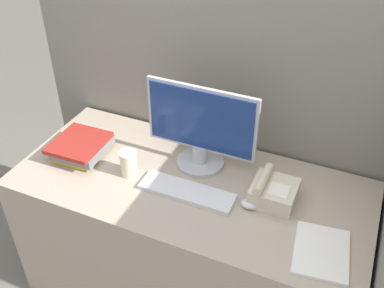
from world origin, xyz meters
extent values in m
cube|color=gray|center=(0.00, 0.73, 0.75)|extent=(1.95, 0.04, 1.51)
cube|color=tan|center=(0.00, 0.35, 0.36)|extent=(1.55, 0.69, 0.73)
cylinder|color=#B7B7BC|center=(-0.01, 0.49, 0.74)|extent=(0.22, 0.22, 0.02)
cylinder|color=#B7B7BC|center=(-0.01, 0.49, 0.79)|extent=(0.07, 0.07, 0.08)
cube|color=#B7B7BC|center=(-0.01, 0.49, 0.97)|extent=(0.50, 0.02, 0.31)
cube|color=navy|center=(-0.01, 0.48, 0.97)|extent=(0.47, 0.01, 0.28)
cube|color=silver|center=(0.02, 0.28, 0.74)|extent=(0.41, 0.12, 0.02)
ellipsoid|color=silver|center=(0.28, 0.31, 0.74)|extent=(0.07, 0.05, 0.03)
cylinder|color=beige|center=(-0.27, 0.29, 0.78)|extent=(0.07, 0.07, 0.11)
cylinder|color=white|center=(-0.27, 0.29, 0.84)|extent=(0.08, 0.08, 0.01)
cube|color=gold|center=(-0.55, 0.34, 0.74)|extent=(0.21, 0.24, 0.02)
cube|color=slate|center=(-0.54, 0.33, 0.77)|extent=(0.23, 0.24, 0.04)
cube|color=maroon|center=(-0.55, 0.32, 0.80)|extent=(0.23, 0.26, 0.02)
cube|color=beige|center=(0.36, 0.39, 0.77)|extent=(0.18, 0.18, 0.08)
cube|color=white|center=(0.38, 0.36, 0.81)|extent=(0.08, 0.08, 0.00)
cylinder|color=beige|center=(0.31, 0.39, 0.82)|extent=(0.04, 0.18, 0.04)
cube|color=white|center=(0.59, 0.19, 0.73)|extent=(0.22, 0.28, 0.01)
camera|label=1|loc=(0.61, -1.00, 2.00)|focal=42.00mm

